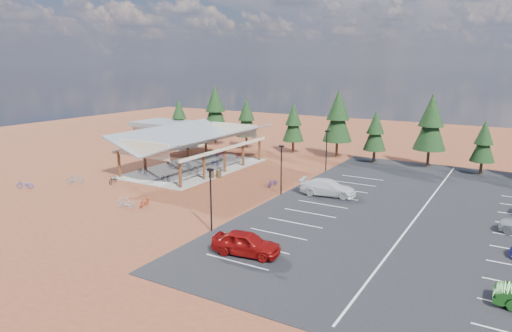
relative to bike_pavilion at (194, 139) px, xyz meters
name	(u,v)px	position (x,y,z in m)	size (l,w,h in m)	color
ground	(230,192)	(10.00, -7.00, -3.82)	(140.00, 140.00, 0.00)	brown
asphalt_lot	(419,213)	(28.50, -4.00, -3.80)	(27.00, 44.00, 0.04)	black
concrete_pad	(195,168)	(0.00, 0.00, -3.77)	(10.60, 18.60, 0.10)	gray
bike_pavilion	(194,139)	(0.00, 0.00, 0.00)	(11.65, 19.40, 4.97)	#5B2A1A
outbuilding	(169,133)	(-14.00, 11.00, -1.80)	(11.00, 7.00, 3.90)	#ADA593
lamp_post_0	(211,195)	(15.00, -17.00, -0.85)	(0.50, 0.25, 5.14)	black
lamp_post_1	(281,166)	(15.00, -5.00, -0.85)	(0.50, 0.25, 5.14)	black
lamp_post_2	(326,148)	(15.00, 7.00, -0.85)	(0.50, 0.25, 5.14)	black
trash_bin_0	(212,175)	(4.85, -3.11, -3.37)	(0.60, 0.60, 0.90)	#402C17
trash_bin_1	(219,174)	(5.42, -2.50, -3.37)	(0.60, 0.60, 0.90)	#402C17
pine_0	(179,116)	(-14.29, 14.02, 0.64)	(3.14, 3.14, 7.31)	#382314
pine_1	(215,108)	(-8.00, 15.64, 2.14)	(4.19, 4.19, 9.76)	#382314
pine_2	(246,118)	(-1.97, 15.60, 0.99)	(3.38, 3.38, 7.88)	#382314
pine_3	(293,123)	(6.11, 15.81, 0.74)	(3.21, 3.21, 7.48)	#382314
pine_4	(338,116)	(12.97, 15.95, 2.07)	(4.14, 4.14, 9.65)	#382314
pine_5	(375,131)	(18.62, 15.13, 0.51)	(3.05, 3.05, 7.10)	#382314
pine_6	(431,122)	(25.42, 15.99, 1.99)	(4.08, 4.08, 9.51)	#382314
pine_7	(484,142)	(31.72, 15.10, 0.22)	(2.84, 2.84, 6.62)	#382314
bike_0	(143,170)	(-3.54, -5.76, -3.32)	(0.53, 1.53, 0.80)	black
bike_1	(174,164)	(-2.29, -1.42, -3.22)	(0.47, 1.67, 1.00)	gray
bike_2	(185,163)	(-1.74, 0.06, -3.33)	(0.53, 1.52, 0.80)	navy
bike_3	(221,153)	(-1.37, 7.66, -3.24)	(0.45, 1.60, 0.96)	maroon
bike_4	(165,177)	(1.19, -6.96, -3.33)	(0.53, 1.52, 0.80)	black
bike_5	(193,169)	(1.77, -2.74, -3.20)	(0.49, 1.73, 1.04)	gray
bike_6	(215,162)	(1.47, 2.30, -3.27)	(0.60, 1.73, 0.91)	navy
bike_7	(240,155)	(1.72, 7.80, -3.24)	(0.45, 1.61, 0.96)	maroon
bike_8	(113,179)	(-3.29, -10.59, -3.33)	(0.66, 1.90, 1.00)	black
bike_9	(75,179)	(-6.78, -12.91, -3.27)	(0.52, 1.85, 1.11)	gray
bike_10	(25,184)	(-9.65, -17.06, -3.35)	(0.63, 1.82, 0.96)	navy
bike_11	(145,202)	(5.89, -15.13, -3.34)	(0.45, 1.60, 0.96)	maroon
bike_13	(125,202)	(4.57, -16.29, -3.29)	(0.50, 1.76, 1.06)	#9A9CA3
bike_14	(273,182)	(12.75, -2.62, -3.38)	(0.58, 1.68, 0.88)	navy
car_0	(246,243)	(19.90, -19.58, -2.95)	(1.97, 4.88, 1.66)	maroon
car_3	(328,188)	(19.26, -2.89, -2.97)	(2.29, 5.64, 1.64)	silver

